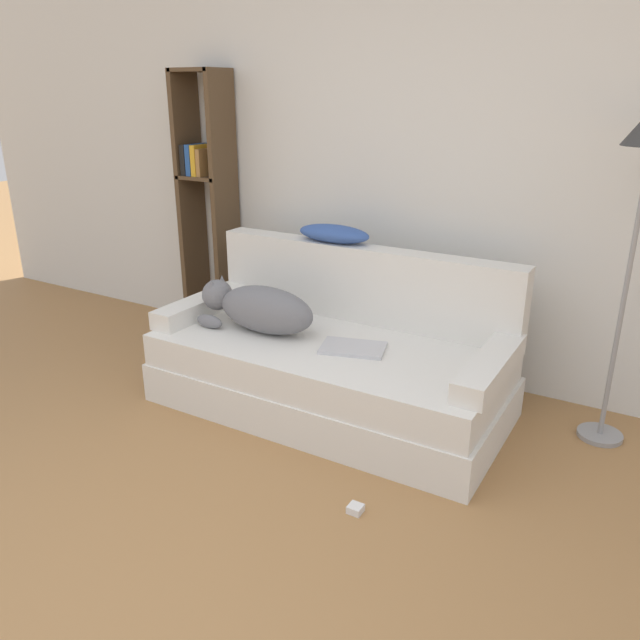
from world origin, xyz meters
name	(u,v)px	position (x,y,z in m)	size (l,w,h in m)	color
wall_back	(411,147)	(0.00, 2.59, 1.35)	(7.66, 0.06, 2.70)	silver
couch	(329,375)	(-0.09, 1.81, 0.20)	(1.89, 0.92, 0.40)	silver
couch_backrest	(363,284)	(-0.09, 2.20, 0.62)	(1.85, 0.15, 0.43)	silver
couch_arm_left	(203,305)	(-0.96, 1.81, 0.45)	(0.15, 0.73, 0.10)	silver
couch_arm_right	(491,367)	(0.78, 1.81, 0.45)	(0.15, 0.73, 0.10)	silver
dog	(258,308)	(-0.51, 1.75, 0.53)	(0.72, 0.27, 0.27)	slate
laptop	(353,348)	(0.07, 1.77, 0.41)	(0.37, 0.30, 0.02)	#B7B7BC
throw_pillow	(334,234)	(-0.29, 2.21, 0.88)	(0.45, 0.19, 0.10)	#335199
bookshelf	(207,195)	(-1.40, 2.41, 0.99)	(0.34, 0.26, 1.79)	#4C3823
power_adapter	(355,509)	(0.46, 1.07, 0.02)	(0.06, 0.06, 0.03)	silver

